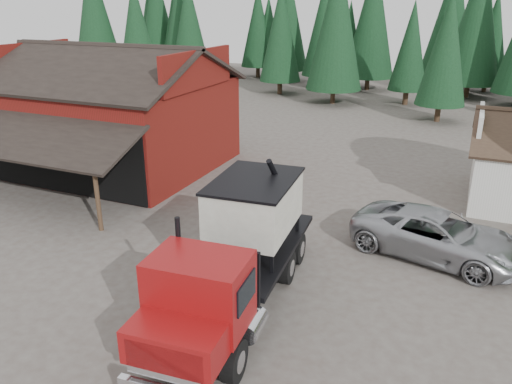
% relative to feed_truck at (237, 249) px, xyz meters
% --- Properties ---
extents(ground, '(120.00, 120.00, 0.00)m').
position_rel_feed_truck_xyz_m(ground, '(-2.36, 0.67, -2.08)').
color(ground, '#4F453E').
rests_on(ground, ground).
extents(red_barn, '(12.80, 13.63, 7.18)m').
position_rel_feed_truck_xyz_m(red_barn, '(-13.36, 10.58, 0.61)').
color(red_barn, maroon).
rests_on(red_barn, ground).
extents(conifer_backdrop, '(76.00, 16.00, 16.00)m').
position_rel_feed_truck_xyz_m(conifer_backdrop, '(-2.36, 42.67, -2.08)').
color(conifer_backdrop, black).
rests_on(conifer_backdrop, ground).
extents(near_pine_a, '(4.40, 4.40, 11.40)m').
position_rel_feed_truck_xyz_m(near_pine_a, '(-24.36, 28.67, 4.31)').
color(near_pine_a, '#382619').
rests_on(near_pine_a, ground).
extents(near_pine_b, '(3.96, 3.96, 10.40)m').
position_rel_feed_truck_xyz_m(near_pine_b, '(3.64, 30.67, 3.81)').
color(near_pine_b, '#382619').
rests_on(near_pine_b, ground).
extents(near_pine_d, '(5.28, 5.28, 13.40)m').
position_rel_feed_truck_xyz_m(near_pine_d, '(-6.36, 34.67, 5.31)').
color(near_pine_d, '#382619').
rests_on(near_pine_d, ground).
extents(feed_truck, '(3.53, 10.03, 4.45)m').
position_rel_feed_truck_xyz_m(feed_truck, '(0.00, 0.00, 0.00)').
color(feed_truck, black).
rests_on(feed_truck, ground).
extents(silver_car, '(7.00, 4.35, 1.81)m').
position_rel_feed_truck_xyz_m(silver_car, '(5.64, 6.15, -1.18)').
color(silver_car, '#A7A9AF').
rests_on(silver_car, ground).
extents(equip_box, '(1.16, 1.30, 0.60)m').
position_rel_feed_truck_xyz_m(equip_box, '(-2.15, 1.94, -1.78)').
color(equip_box, maroon).
rests_on(equip_box, ground).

